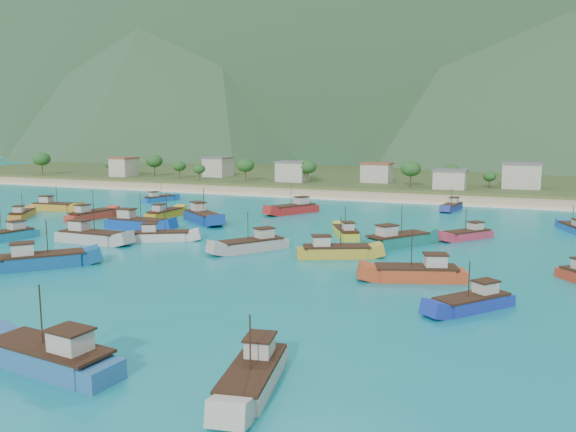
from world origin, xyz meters
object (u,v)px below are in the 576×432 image
at_px(boat_5, 335,252).
at_px(boat_20, 159,199).
at_px(boat_14, 452,207).
at_px(boat_16, 161,237).
at_px(boat_0, 468,235).
at_px(boat_23, 90,237).
at_px(boat_8, 165,214).
at_px(boat_26, 346,233).
at_px(boat_6, 397,241).
at_px(boat_19, 54,207).
at_px(boat_21, 52,359).
at_px(boat_13, 202,217).
at_px(boat_12, 294,209).
at_px(boat_9, 91,216).
at_px(boat_31, 22,215).
at_px(boat_29, 6,236).
at_px(boat_15, 253,245).
at_px(boat_1, 473,304).
at_px(boat_27, 574,229).
at_px(boat_2, 253,377).
at_px(boat_30, 137,224).
at_px(boat_3, 418,274).

bearing_deg(boat_5, boat_20, -151.49).
bearing_deg(boat_14, boat_16, 63.06).
relative_size(boat_0, boat_23, 0.76).
xyz_separation_m(boat_8, boat_26, (42.35, -6.72, -0.07)).
xyz_separation_m(boat_6, boat_19, (-82.51, 11.05, -0.10)).
bearing_deg(boat_21, boat_13, 27.96).
xyz_separation_m(boat_12, boat_16, (-8.71, -38.72, -0.20)).
height_order(boat_0, boat_20, boat_0).
relative_size(boat_0, boat_6, 0.77).
bearing_deg(boat_26, boat_16, -179.21).
height_order(boat_9, boat_31, boat_9).
height_order(boat_5, boat_21, boat_21).
relative_size(boat_9, boat_29, 1.06).
height_order(boat_12, boat_26, boat_12).
xyz_separation_m(boat_14, boat_15, (-23.21, -58.76, 0.16)).
xyz_separation_m(boat_1, boat_19, (-96.35, 40.18, 0.17)).
bearing_deg(boat_29, boat_27, -142.01).
distance_m(boat_20, boat_31, 36.81).
height_order(boat_0, boat_31, boat_0).
bearing_deg(boat_29, boat_2, 162.60).
bearing_deg(boat_30, boat_8, -167.86).
xyz_separation_m(boat_14, boat_26, (-13.26, -42.12, 0.00)).
distance_m(boat_27, boat_31, 110.59).
xyz_separation_m(boat_3, boat_15, (-26.56, 8.22, -0.01)).
bearing_deg(boat_13, boat_20, -93.83).
relative_size(boat_27, boat_30, 0.73).
bearing_deg(boat_9, boat_13, 20.17).
bearing_deg(boat_19, boat_20, 145.86).
height_order(boat_19, boat_31, boat_19).
bearing_deg(boat_26, boat_15, -149.26).
distance_m(boat_12, boat_27, 56.36).
relative_size(boat_16, boat_21, 0.83).
height_order(boat_1, boat_9, boat_9).
bearing_deg(boat_26, boat_21, -122.92).
bearing_deg(boat_29, boat_13, -113.94).
xyz_separation_m(boat_29, boat_31, (-17.99, 19.63, -0.08)).
height_order(boat_0, boat_21, boat_21).
relative_size(boat_1, boat_9, 0.81).
bearing_deg(boat_29, boat_21, 152.70).
height_order(boat_15, boat_20, boat_15).
xyz_separation_m(boat_12, boat_15, (9.09, -39.87, -0.08)).
bearing_deg(boat_31, boat_1, -47.74).
bearing_deg(boat_5, boat_29, -106.40).
relative_size(boat_13, boat_30, 0.99).
bearing_deg(boat_16, boat_31, -131.83).
distance_m(boat_1, boat_27, 56.61).
height_order(boat_15, boat_27, boat_15).
xyz_separation_m(boat_1, boat_8, (-66.12, 40.90, 0.09)).
height_order(boat_6, boat_27, boat_6).
distance_m(boat_13, boat_14, 58.64).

